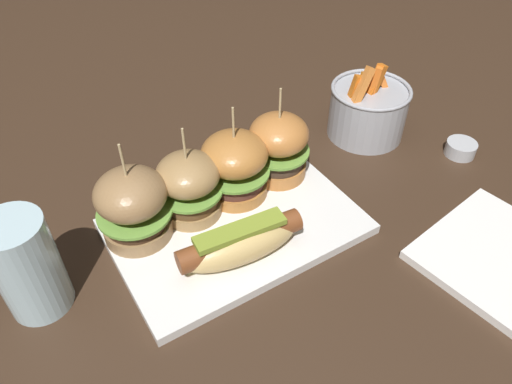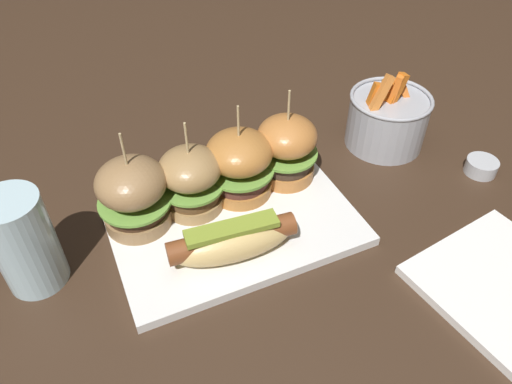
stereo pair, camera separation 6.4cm
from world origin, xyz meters
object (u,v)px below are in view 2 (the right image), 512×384
at_px(slider_far_right, 287,148).
at_px(platter_main, 234,224).
at_px(sauce_ramekin, 481,166).
at_px(side_plate, 508,288).
at_px(slider_center_left, 191,179).
at_px(water_glass, 24,242).
at_px(slider_center_right, 240,164).
at_px(fries_bucket, 387,119).
at_px(hot_dog, 232,240).
at_px(slider_far_left, 133,194).

bearing_deg(slider_far_right, platter_main, -151.96).
bearing_deg(sauce_ramekin, side_plate, -125.25).
bearing_deg(platter_main, slider_center_left, 127.58).
height_order(side_plate, water_glass, water_glass).
bearing_deg(platter_main, sauce_ramekin, -6.77).
bearing_deg(sauce_ramekin, slider_center_right, 164.51).
distance_m(fries_bucket, side_plate, 0.32).
relative_size(platter_main, slider_center_right, 2.28).
bearing_deg(side_plate, slider_center_right, 128.48).
height_order(slider_center_left, sauce_ramekin, slider_center_left).
relative_size(hot_dog, fries_bucket, 1.21).
distance_m(slider_far_left, sauce_ramekin, 0.52).
bearing_deg(slider_far_left, hot_dog, -48.68).
height_order(fries_bucket, sauce_ramekin, fries_bucket).
relative_size(slider_far_left, slider_center_right, 1.02).
height_order(slider_far_left, slider_center_right, slider_far_left).
xyz_separation_m(side_plate, water_glass, (-0.51, 0.25, 0.06)).
height_order(slider_far_left, sauce_ramekin, slider_far_left).
relative_size(fries_bucket, water_glass, 1.03).
distance_m(hot_dog, slider_center_left, 0.11).
distance_m(slider_center_left, slider_center_right, 0.07).
height_order(slider_center_left, slider_far_right, slider_far_right).
bearing_deg(slider_center_right, fries_bucket, 5.67).
distance_m(platter_main, fries_bucket, 0.31).
height_order(platter_main, sauce_ramekin, sauce_ramekin).
xyz_separation_m(slider_center_left, fries_bucket, (0.34, 0.03, -0.02)).
bearing_deg(slider_center_right, sauce_ramekin, -15.49).
bearing_deg(slider_center_left, platter_main, -52.42).
bearing_deg(hot_dog, slider_center_right, 62.65).
bearing_deg(water_glass, slider_far_left, 12.79).
height_order(fries_bucket, side_plate, fries_bucket).
xyz_separation_m(slider_far_left, side_plate, (0.38, -0.28, -0.06)).
bearing_deg(slider_center_right, side_plate, -51.52).
height_order(fries_bucket, water_glass, fries_bucket).
xyz_separation_m(slider_far_right, fries_bucket, (0.19, 0.02, -0.02)).
bearing_deg(slider_far_left, slider_far_right, 1.26).
height_order(slider_far_left, slider_center_left, slider_far_left).
xyz_separation_m(platter_main, side_plate, (0.26, -0.23, -0.00)).
height_order(platter_main, fries_bucket, fries_bucket).
bearing_deg(platter_main, water_glass, 175.29).
xyz_separation_m(slider_far_left, slider_far_right, (0.22, 0.00, 0.00)).
xyz_separation_m(platter_main, water_glass, (-0.25, 0.02, 0.06)).
bearing_deg(slider_far_left, platter_main, -23.77).
bearing_deg(side_plate, slider_far_left, 142.87).
xyz_separation_m(hot_dog, sauce_ramekin, (0.41, 0.01, -0.03)).
bearing_deg(sauce_ramekin, fries_bucket, 126.03).
xyz_separation_m(slider_far_left, water_glass, (-0.13, -0.03, 0.00)).
bearing_deg(slider_far_left, slider_center_left, -0.12).
bearing_deg(side_plate, water_glass, 153.57).
height_order(platter_main, slider_center_right, slider_center_right).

